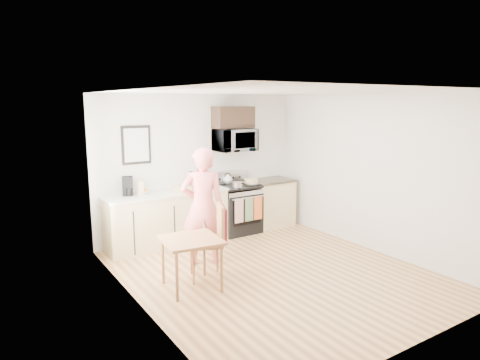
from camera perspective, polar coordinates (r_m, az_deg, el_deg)
floor at (r=6.42m, az=4.55°, el=-12.20°), size 4.60×4.60×0.00m
back_wall at (r=7.96m, az=-5.43°, el=1.93°), size 4.00×0.04×2.60m
front_wall at (r=4.50m, az=22.98°, el=-5.42°), size 4.00×0.04×2.60m
left_wall at (r=5.10m, az=-13.40°, el=-3.08°), size 0.04×4.60×2.60m
right_wall at (r=7.42m, az=17.06°, el=0.90°), size 0.04×4.60×2.60m
ceiling at (r=5.93m, az=4.92°, el=11.67°), size 4.00×4.60×0.04m
window at (r=5.81m, az=-15.83°, el=0.95°), size 0.06×1.40×1.50m
cabinet_left at (r=7.54m, az=-9.67°, el=-5.26°), size 2.10×0.60×0.90m
countertop_left at (r=7.43m, az=-9.78°, el=-1.77°), size 2.14×0.64×0.04m
cabinet_right at (r=8.63m, az=4.07°, el=-3.15°), size 0.84×0.60×0.90m
countertop_right at (r=8.53m, az=4.11°, el=-0.08°), size 0.88×0.64×0.04m
range at (r=8.17m, az=-0.33°, el=-3.99°), size 0.76×0.70×1.16m
microwave at (r=8.03m, az=-0.75°, el=5.35°), size 0.76×0.51×0.42m
upper_cabinet at (r=8.04m, az=-0.93°, el=8.36°), size 0.76×0.35×0.40m
wall_art at (r=7.41m, az=-13.67°, el=4.56°), size 0.50×0.04×0.65m
wall_trivet at (r=7.97m, az=-5.06°, el=1.95°), size 0.20×0.02×0.20m
person at (r=6.50m, az=-4.99°, el=-3.54°), size 0.78×0.66×1.80m
dining_table at (r=5.74m, az=-6.55°, el=-8.52°), size 0.73×0.73×0.69m
chair at (r=6.02m, az=-3.18°, el=-6.81°), size 0.62×0.59×1.06m
knife_block at (r=7.70m, az=-6.63°, el=-0.31°), size 0.11×0.14×0.21m
utensil_crock at (r=7.78m, az=-5.34°, el=0.15°), size 0.12×0.12×0.37m
fruit_bowl at (r=7.35m, az=-12.81°, el=-1.51°), size 0.27×0.27×0.10m
milk_carton at (r=7.27m, az=-13.15°, el=-1.05°), size 0.09×0.09×0.23m
coffee_maker at (r=7.30m, az=-14.74°, el=-0.86°), size 0.23×0.28×0.31m
bread_bag at (r=7.41m, az=-7.59°, el=-1.19°), size 0.28×0.15×0.10m
cake at (r=8.09m, az=1.51°, el=-0.24°), size 0.31×0.31×0.10m
kettle at (r=8.14m, az=-1.65°, el=0.13°), size 0.17×0.17×0.21m
pot at (r=7.83m, az=-0.31°, el=-0.61°), size 0.18×0.31×0.09m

